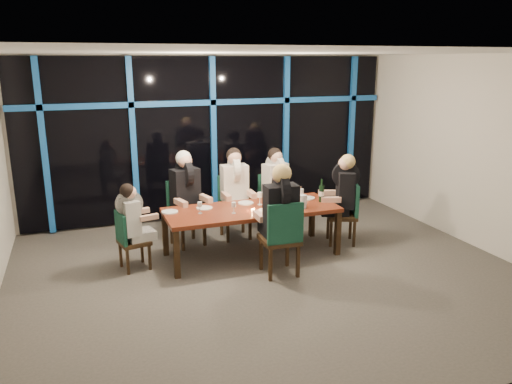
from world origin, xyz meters
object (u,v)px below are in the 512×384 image
dining_table (251,212)px  diner_end_right (343,186)px  chair_far_mid (234,203)px  diner_near_mid (280,203)px  water_pitcher (303,202)px  diner_far_left (186,185)px  chair_end_left (129,238)px  chair_end_right (347,210)px  diner_far_mid (235,180)px  chair_near_mid (282,235)px  diner_end_left (132,214)px  wine_bottle (321,193)px  diner_far_right (277,178)px  chair_far_right (273,199)px  chair_far_left (185,209)px

dining_table → diner_end_right: 1.57m
chair_far_mid → diner_near_mid: (0.12, -1.70, 0.45)m
water_pitcher → diner_far_left: bearing=150.7°
chair_end_left → water_pitcher: (2.54, -0.34, 0.37)m
chair_end_right → diner_far_mid: (-1.62, 0.87, 0.43)m
diner_near_mid → chair_near_mid: bearing=90.0°
diner_end_left → diner_near_mid: diner_near_mid is taller
chair_near_mid → diner_end_left: size_ratio=1.29×
diner_near_mid → wine_bottle: diner_near_mid is taller
dining_table → diner_far_right: size_ratio=2.68×
chair_near_mid → diner_far_left: 1.94m
diner_far_right → chair_far_right: bearing=90.0°
diner_far_mid → dining_table: bearing=-89.8°
chair_far_left → diner_near_mid: (0.98, -1.64, 0.44)m
diner_far_right → chair_far_left: bearing=165.6°
diner_end_right → water_pitcher: bearing=-51.4°
diner_far_right → diner_near_mid: size_ratio=0.92×
chair_far_right → chair_end_left: chair_far_right is taller
diner_far_mid → water_pitcher: diner_far_mid is taller
chair_far_mid → chair_near_mid: chair_near_mid is taller
dining_table → water_pitcher: water_pitcher is taller
chair_far_left → diner_end_left: (-0.90, -0.77, 0.24)m
diner_far_mid → water_pitcher: (0.71, -1.10, -0.14)m
diner_end_left → water_pitcher: (2.47, -0.36, 0.03)m
diner_far_right → wine_bottle: 1.04m
chair_far_right → diner_end_right: (0.79, -1.01, 0.40)m
chair_near_mid → water_pitcher: 0.88m
chair_end_left → chair_end_right: 3.45m
chair_end_left → diner_far_left: 1.32m
dining_table → diner_far_left: size_ratio=2.55×
diner_far_right → diner_end_left: bearing=-178.7°
dining_table → chair_end_right: bearing=-1.3°
diner_end_left → chair_end_left: bearing=90.0°
diner_end_right → chair_end_left: bearing=-70.3°
chair_far_left → diner_far_left: diner_far_left is taller
chair_far_mid → diner_far_right: bearing=1.2°
chair_far_right → diner_end_left: 2.68m
chair_far_left → chair_far_right: (1.60, 0.15, -0.03)m
chair_end_right → diner_end_left: (-3.37, 0.13, 0.26)m
chair_far_left → chair_far_mid: size_ratio=1.01×
diner_far_right → chair_far_mid: bearing=163.5°
dining_table → diner_far_mid: (0.01, 0.83, 0.31)m
chair_far_left → water_pitcher: 1.94m
chair_far_left → diner_end_left: size_ratio=1.25×
diner_far_right → diner_end_left: 2.67m
chair_far_mid → diner_end_right: size_ratio=1.06×
dining_table → diner_far_right: (0.79, 0.93, 0.27)m
diner_end_left → diner_near_mid: bearing=-127.1°
chair_near_mid → wine_bottle: 1.34m
chair_far_mid → diner_far_mid: 0.42m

